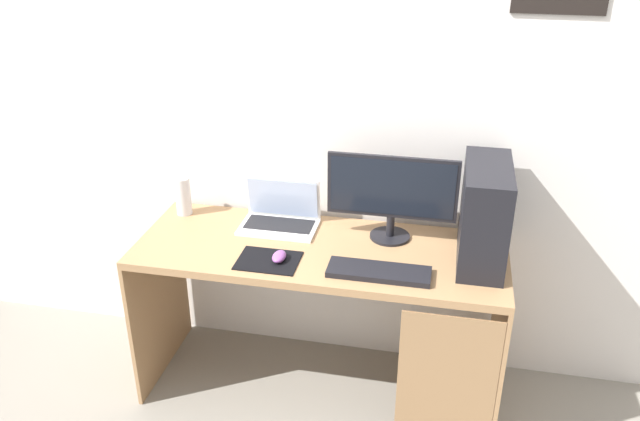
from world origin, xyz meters
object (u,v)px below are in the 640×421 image
at_px(mouse_left, 279,256).
at_px(keyboard, 379,272).
at_px(pc_tower, 484,214).
at_px(speaker, 183,196).
at_px(laptop, 280,217).
at_px(monitor, 392,194).

bearing_deg(mouse_left, keyboard, -2.70).
bearing_deg(pc_tower, keyboard, -151.59).
bearing_deg(speaker, laptop, -3.07).
relative_size(monitor, keyboard, 1.35).
bearing_deg(keyboard, mouse_left, 177.30).
bearing_deg(laptop, pc_tower, -7.72).
bearing_deg(laptop, monitor, -2.50).
height_order(laptop, keyboard, laptop).
bearing_deg(mouse_left, pc_tower, 13.39).
relative_size(speaker, mouse_left, 1.94).
height_order(pc_tower, laptop, pc_tower).
relative_size(pc_tower, mouse_left, 4.63).
bearing_deg(keyboard, laptop, 146.16).
distance_m(monitor, keyboard, 0.38).
height_order(pc_tower, speaker, pc_tower).
relative_size(monitor, laptop, 1.61).
bearing_deg(speaker, mouse_left, -31.35).
distance_m(speaker, mouse_left, 0.67).
xyz_separation_m(speaker, keyboard, (0.99, -0.36, -0.08)).
distance_m(monitor, laptop, 0.54).
height_order(speaker, mouse_left, speaker).
distance_m(monitor, speaker, 1.01).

